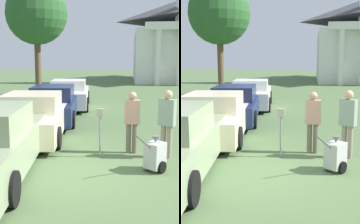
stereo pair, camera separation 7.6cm
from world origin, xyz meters
TOP-DOWN VIEW (x-y plane):
  - ground_plane at (0.00, 0.00)m, footprint 120.00×120.00m
  - parked_car_cream at (-2.39, 3.13)m, footprint 2.44×4.81m
  - parked_car_navy at (-2.39, 6.04)m, footprint 2.35×5.33m
  - parked_car_white at (-2.39, 9.50)m, footprint 2.47×4.92m
  - parking_meter at (-0.03, 1.26)m, footprint 0.18×0.09m
  - person_worker at (0.81, 1.77)m, footprint 0.42×0.22m
  - person_supervisor at (1.71, 1.47)m, footprint 0.47×0.40m
  - equipment_cart at (1.33, 0.39)m, footprint 0.75×0.90m
  - shade_tree at (-5.63, 14.93)m, footprint 4.28×4.28m

SIDE VIEW (x-z plane):
  - ground_plane at x=0.00m, z-range 0.00..0.00m
  - equipment_cart at x=1.33m, z-range -0.11..0.89m
  - parked_car_navy at x=-2.39m, z-range -0.06..1.42m
  - parked_car_cream at x=-2.39m, z-range -0.06..1.43m
  - parked_car_white at x=-2.39m, z-range -0.04..1.44m
  - parking_meter at x=-0.03m, z-range 0.26..1.58m
  - person_worker at x=0.81m, z-range 0.12..1.83m
  - person_supervisor at x=1.71m, z-range 0.13..1.93m
  - shade_tree at x=-5.63m, z-range 1.72..9.50m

